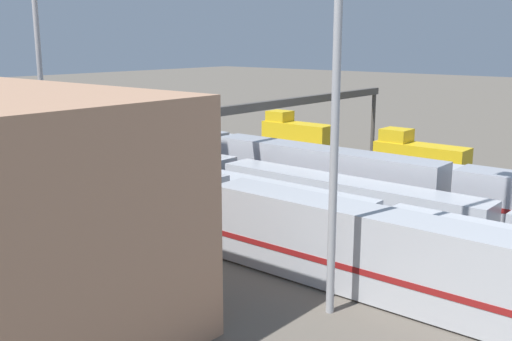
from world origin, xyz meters
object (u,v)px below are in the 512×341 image
at_px(train_on_track_6, 243,202).
at_px(train_on_track_7, 116,188).
at_px(signal_gantry, 277,111).
at_px(train_on_track_1, 418,158).
at_px(train_on_track_0, 296,134).
at_px(train_on_track_5, 322,198).
at_px(train_on_track_4, 224,158).

bearing_deg(train_on_track_6, train_on_track_7, 27.31).
xyz_separation_m(train_on_track_6, signal_gantry, (6.32, -12.50, 5.71)).
height_order(train_on_track_7, train_on_track_1, same).
bearing_deg(train_on_track_0, train_on_track_5, 129.99).
xyz_separation_m(train_on_track_1, signal_gantry, (9.54, 12.50, 5.58)).
distance_m(train_on_track_6, train_on_track_7, 10.91).
relative_size(train_on_track_5, signal_gantry, 2.87).
relative_size(train_on_track_4, train_on_track_7, 1.34).
xyz_separation_m(train_on_track_5, train_on_track_7, (13.85, 10.00, 0.53)).
bearing_deg(signal_gantry, train_on_track_7, 79.13).
relative_size(train_on_track_6, train_on_track_7, 1.68).
bearing_deg(train_on_track_6, train_on_track_0, -60.76).
height_order(train_on_track_6, signal_gantry, signal_gantry).
bearing_deg(train_on_track_6, train_on_track_5, -129.83).
relative_size(train_on_track_0, train_on_track_7, 0.14).
xyz_separation_m(train_on_track_4, train_on_track_0, (5.47, -20.00, -0.46)).
height_order(train_on_track_6, train_on_track_7, train_on_track_7).
relative_size(train_on_track_1, signal_gantry, 0.25).
xyz_separation_m(train_on_track_6, train_on_track_7, (9.68, 5.00, 0.58)).
distance_m(train_on_track_5, train_on_track_0, 32.63).
distance_m(train_on_track_5, signal_gantry, 14.08).
distance_m(train_on_track_0, train_on_track_7, 35.72).
distance_m(train_on_track_4, signal_gantry, 7.58).
xyz_separation_m(train_on_track_7, signal_gantry, (-3.36, -17.50, 5.13)).
distance_m(train_on_track_5, train_on_track_7, 17.09).
bearing_deg(train_on_track_0, train_on_track_6, 119.24).
relative_size(train_on_track_5, train_on_track_6, 0.96).
bearing_deg(train_on_track_0, signal_gantry, 120.90).
bearing_deg(train_on_track_1, train_on_track_4, 45.87).
distance_m(train_on_track_6, signal_gantry, 15.13).
bearing_deg(train_on_track_5, train_on_track_4, -17.88).
relative_size(train_on_track_4, train_on_track_0, 9.56).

